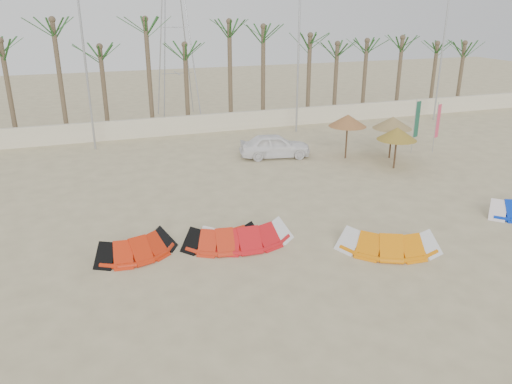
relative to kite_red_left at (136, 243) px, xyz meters
name	(u,v)px	position (x,y,z in m)	size (l,w,h in m)	color
ground	(317,291)	(5.21, -4.63, -0.42)	(120.00, 120.00, 0.00)	#CAB88C
boundary_wall	(181,125)	(5.21, 17.37, 0.23)	(60.00, 0.30, 1.30)	beige
palm_line	(182,38)	(5.88, 18.87, 6.03)	(52.00, 4.00, 7.70)	brown
lamp_b	(85,56)	(-0.76, 15.37, 5.35)	(1.25, 0.14, 11.00)	#A5A8AD
lamp_c	(299,50)	(13.24, 15.37, 5.35)	(1.25, 0.14, 11.00)	#A5A8AD
lamp_d	(443,45)	(25.24, 15.37, 5.35)	(1.25, 0.14, 11.00)	#A5A8AD
pylon	(179,116)	(6.21, 23.37, -0.42)	(3.00, 3.00, 14.00)	#A5A8AD
kite_red_left	(136,243)	(0.00, 0.00, 0.00)	(3.32, 2.18, 0.90)	red
kite_red_mid	(221,234)	(3.20, -0.32, 0.00)	(3.19, 1.82, 0.90)	red
kite_red_right	(243,231)	(4.07, -0.31, 0.00)	(3.71, 1.62, 0.90)	red
kite_orange	(384,238)	(8.94, -2.66, 0.00)	(4.10, 2.82, 0.90)	orange
parasol_left	(348,121)	(13.34, 8.29, 1.88)	(2.25, 2.25, 2.66)	#4C331E
parasol_mid	(397,134)	(14.96, 5.64, 1.58)	(2.21, 2.21, 2.35)	#4C331E
parasol_right	(393,123)	(15.87, 7.47, 1.74)	(2.32, 2.32, 2.51)	#4C331E
flag_pink	(438,123)	(19.22, 7.55, 1.46)	(0.44, 0.18, 3.17)	#A5A8AD
flag_green	(417,121)	(17.88, 7.87, 1.60)	(0.45, 0.13, 3.41)	#A5A8AD
car	(275,146)	(9.39, 9.89, 0.30)	(1.70, 4.21, 1.44)	white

